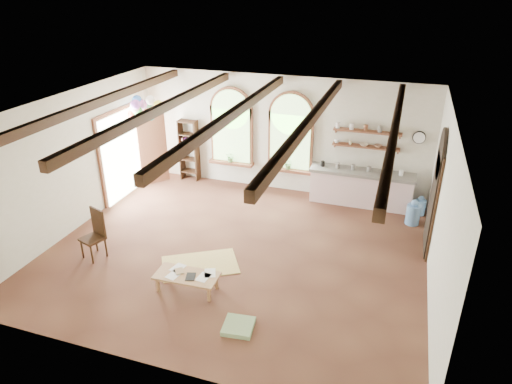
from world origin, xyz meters
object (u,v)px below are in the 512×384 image
at_px(side_chair, 94,244).
at_px(coffee_table, 187,277).
at_px(balloon_cluster, 145,109).
at_px(kitchen_counter, 361,187).

bearing_deg(side_chair, coffee_table, -10.31).
bearing_deg(side_chair, balloon_cluster, 100.03).
relative_size(coffee_table, balloon_cluster, 1.07).
height_order(coffee_table, side_chair, side_chair).
height_order(kitchen_counter, coffee_table, kitchen_counter).
distance_m(side_chair, balloon_cluster, 4.06).
bearing_deg(coffee_table, balloon_cluster, 127.58).
xyz_separation_m(coffee_table, balloon_cluster, (-3.01, 3.90, 2.03)).
bearing_deg(coffee_table, side_chair, 169.69).
bearing_deg(balloon_cluster, side_chair, -79.97).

